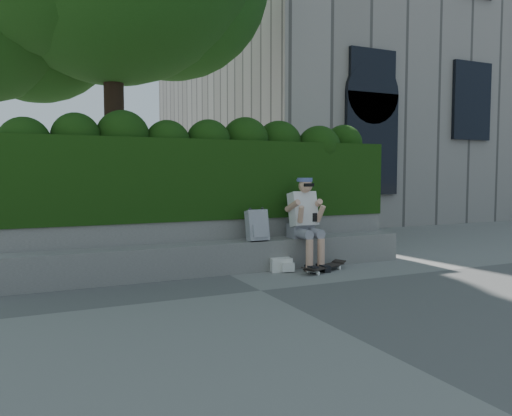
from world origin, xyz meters
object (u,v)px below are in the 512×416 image
person (305,219)px  skateboard (324,267)px  backpack_ground (280,264)px  backpack_plaid (257,226)px

person → skateboard: size_ratio=1.73×
skateboard → backpack_ground: (-0.58, 0.30, 0.03)m
skateboard → backpack_ground: size_ratio=2.56×
person → backpack_ground: bearing=-169.5°
backpack_ground → person: bearing=20.4°
backpack_ground → backpack_plaid: bearing=160.9°
backpack_plaid → backpack_ground: 0.67m
skateboard → backpack_ground: 0.65m
person → skateboard: bearing=-73.7°
backpack_plaid → backpack_ground: bearing=-27.9°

